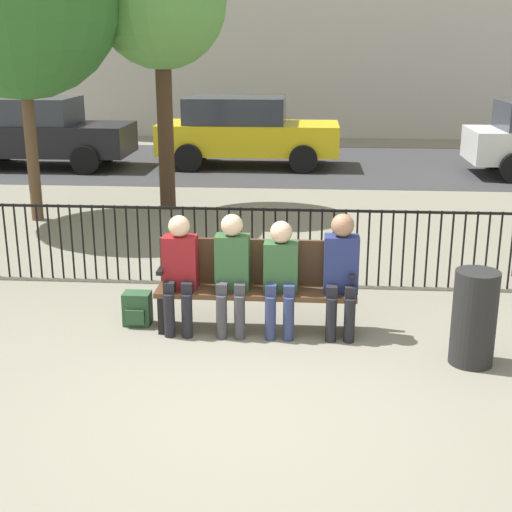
{
  "coord_description": "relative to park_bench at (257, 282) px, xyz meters",
  "views": [
    {
      "loc": [
        0.51,
        -5.18,
        2.86
      ],
      "look_at": [
        0.0,
        1.62,
        0.8
      ],
      "focal_mm": 50.0,
      "sensor_mm": 36.0,
      "label": 1
    }
  ],
  "objects": [
    {
      "name": "tree_0",
      "position": [
        -1.99,
        5.42,
        2.94
      ],
      "size": [
        2.19,
        2.19,
        4.58
      ],
      "color": "#422D1E",
      "rests_on": "ground"
    },
    {
      "name": "backpack",
      "position": [
        -1.25,
        -0.01,
        -0.33
      ],
      "size": [
        0.28,
        0.24,
        0.35
      ],
      "color": "#284C2D",
      "rests_on": "ground"
    },
    {
      "name": "seated_person_0",
      "position": [
        -0.77,
        -0.13,
        0.18
      ],
      "size": [
        0.34,
        0.39,
        1.21
      ],
      "color": "black",
      "rests_on": "ground"
    },
    {
      "name": "parked_car_0",
      "position": [
        -1.02,
        9.95,
        0.34
      ],
      "size": [
        4.2,
        1.94,
        1.62
      ],
      "color": "yellow",
      "rests_on": "ground"
    },
    {
      "name": "seated_person_3",
      "position": [
        0.85,
        -0.13,
        0.21
      ],
      "size": [
        0.34,
        0.39,
        1.25
      ],
      "color": "black",
      "rests_on": "ground"
    },
    {
      "name": "street_surface",
      "position": [
        0.0,
        10.3,
        -0.5
      ],
      "size": [
        24.0,
        6.0,
        0.01
      ],
      "color": "#333335",
      "rests_on": "ground"
    },
    {
      "name": "ground_plane",
      "position": [
        0.0,
        -1.7,
        -0.5
      ],
      "size": [
        80.0,
        80.0,
        0.0
      ],
      "primitive_type": "plane",
      "color": "gray"
    },
    {
      "name": "park_bench",
      "position": [
        0.0,
        0.0,
        0.0
      ],
      "size": [
        2.02,
        0.45,
        0.92
      ],
      "color": "#4C331E",
      "rests_on": "ground"
    },
    {
      "name": "seated_person_2",
      "position": [
        0.25,
        -0.13,
        0.16
      ],
      "size": [
        0.34,
        0.39,
        1.17
      ],
      "color": "navy",
      "rests_on": "ground"
    },
    {
      "name": "parked_car_2",
      "position": [
        -5.86,
        9.46,
        0.34
      ],
      "size": [
        4.2,
        1.94,
        1.62
      ],
      "color": "black",
      "rests_on": "ground"
    },
    {
      "name": "trash_bin",
      "position": [
        2.04,
        -0.71,
        -0.06
      ],
      "size": [
        0.4,
        0.4,
        0.89
      ],
      "color": "black",
      "rests_on": "ground"
    },
    {
      "name": "fence_railing",
      "position": [
        -0.02,
        1.42,
        0.06
      ],
      "size": [
        9.01,
        0.03,
        0.95
      ],
      "color": "black",
      "rests_on": "ground"
    },
    {
      "name": "seated_person_1",
      "position": [
        -0.24,
        -0.13,
        0.19
      ],
      "size": [
        0.34,
        0.39,
        1.23
      ],
      "color": "#3D3D42",
      "rests_on": "ground"
    }
  ]
}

